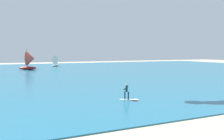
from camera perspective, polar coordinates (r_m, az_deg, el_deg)
The scene contains 4 objects.
ocean at distance 60.05m, azimuth -14.70°, elevation -0.64°, with size 160.00×90.00×0.10m, color #236B89.
kitesurfer at distance 25.52m, azimuth 3.79°, elevation -5.51°, with size 1.98×1.45×1.67m.
sailboat_heeled_over at distance 71.08m, azimuth -18.27°, elevation 2.16°, with size 5.04×4.49×5.67m.
sailboat_trailing at distance 84.43m, azimuth -12.67°, elevation 2.03°, with size 3.51×3.33×3.90m.
Camera 1 is at (-11.15, -7.25, 5.03)m, focal length 39.89 mm.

